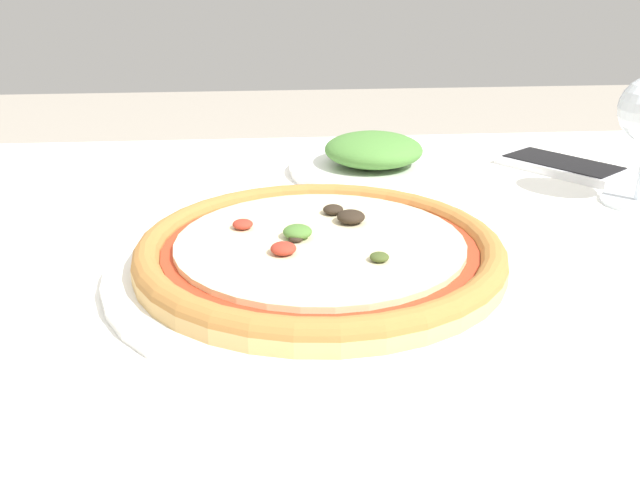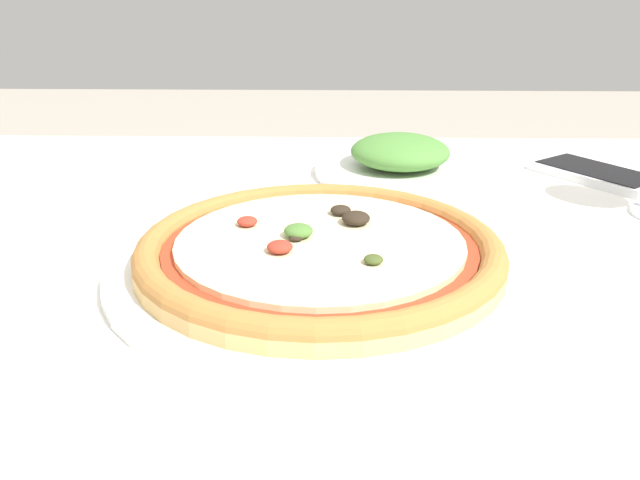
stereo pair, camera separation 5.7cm
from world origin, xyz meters
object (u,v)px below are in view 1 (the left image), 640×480
at_px(dining_table, 365,364).
at_px(side_plate, 373,158).
at_px(pizza_plate, 320,255).
at_px(cell_phone, 562,166).

distance_m(dining_table, side_plate, 0.30).
relative_size(pizza_plate, cell_phone, 2.19).
distance_m(pizza_plate, side_plate, 0.29).
bearing_deg(cell_phone, pizza_plate, -139.44).
relative_size(dining_table, cell_phone, 8.79).
distance_m(dining_table, pizza_plate, 0.12).
relative_size(dining_table, side_plate, 6.96).
bearing_deg(dining_table, cell_phone, 43.82).
height_order(dining_table, cell_phone, cell_phone).
bearing_deg(pizza_plate, side_plate, 72.63).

